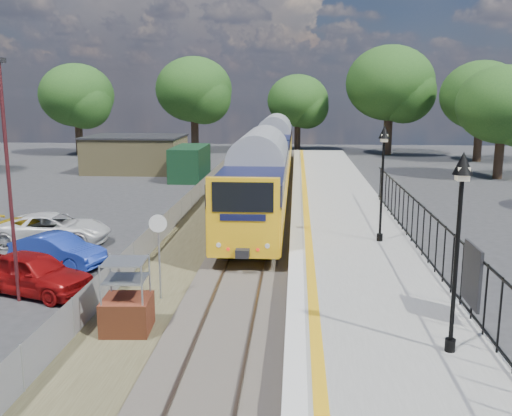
# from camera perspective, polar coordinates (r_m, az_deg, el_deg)

# --- Properties ---
(ground) EXTENTS (120.00, 120.00, 0.00)m
(ground) POSITION_cam_1_polar(r_m,az_deg,el_deg) (17.90, -2.41, -10.66)
(ground) COLOR #2D2D30
(ground) RESTS_ON ground
(track_bed) EXTENTS (5.90, 80.00, 0.29)m
(track_bed) POSITION_cam_1_polar(r_m,az_deg,el_deg) (27.09, -1.12, -2.76)
(track_bed) COLOR #473F38
(track_bed) RESTS_ON ground
(platform) EXTENTS (5.00, 70.00, 0.90)m
(platform) POSITION_cam_1_polar(r_m,az_deg,el_deg) (25.38, 9.12, -3.05)
(platform) COLOR gray
(platform) RESTS_ON ground
(platform_edge) EXTENTS (0.90, 70.00, 0.01)m
(platform_edge) POSITION_cam_1_polar(r_m,az_deg,el_deg) (25.17, 4.47, -1.99)
(platform_edge) COLOR silver
(platform_edge) RESTS_ON platform
(victorian_lamp_south) EXTENTS (0.44, 0.44, 4.60)m
(victorian_lamp_south) POSITION_cam_1_polar(r_m,az_deg,el_deg) (13.21, 19.74, 0.15)
(victorian_lamp_south) COLOR black
(victorian_lamp_south) RESTS_ON platform
(victorian_lamp_north) EXTENTS (0.44, 0.44, 4.60)m
(victorian_lamp_north) POSITION_cam_1_polar(r_m,az_deg,el_deg) (22.87, 12.61, 5.05)
(victorian_lamp_north) COLOR black
(victorian_lamp_north) RESTS_ON platform
(palisade_fence) EXTENTS (0.12, 26.00, 2.00)m
(palisade_fence) POSITION_cam_1_polar(r_m,az_deg,el_deg) (19.89, 17.43, -3.35)
(palisade_fence) COLOR black
(palisade_fence) RESTS_ON platform
(wire_fence) EXTENTS (0.06, 52.00, 1.20)m
(wire_fence) POSITION_cam_1_polar(r_m,az_deg,el_deg) (29.77, -7.88, -0.57)
(wire_fence) COLOR #999EA3
(wire_fence) RESTS_ON ground
(outbuilding) EXTENTS (10.80, 10.10, 3.12)m
(outbuilding) POSITION_cam_1_polar(r_m,az_deg,el_deg) (49.66, -10.97, 5.20)
(outbuilding) COLOR #928452
(outbuilding) RESTS_ON ground
(tree_line) EXTENTS (56.80, 43.80, 11.88)m
(tree_line) POSITION_cam_1_polar(r_m,az_deg,el_deg) (58.48, 3.63, 11.28)
(tree_line) COLOR #332319
(tree_line) RESTS_ON ground
(train) EXTENTS (2.82, 40.83, 3.51)m
(train) POSITION_cam_1_polar(r_m,az_deg,el_deg) (40.91, 1.37, 5.26)
(train) COLOR yellow
(train) RESTS_ON ground
(brick_plinth) EXTENTS (1.43, 1.43, 2.17)m
(brick_plinth) POSITION_cam_1_polar(r_m,az_deg,el_deg) (16.73, -12.82, -8.74)
(brick_plinth) COLOR brown
(brick_plinth) RESTS_ON ground
(speed_sign) EXTENTS (0.58, 0.14, 2.91)m
(speed_sign) POSITION_cam_1_polar(r_m,az_deg,el_deg) (18.74, -9.71, -3.38)
(speed_sign) COLOR #999EA3
(speed_sign) RESTS_ON ground
(carpark_lamp) EXTENTS (0.25, 0.50, 7.79)m
(carpark_lamp) POSITION_cam_1_polar(r_m,az_deg,el_deg) (19.58, -23.57, 3.62)
(carpark_lamp) COLOR #45171A
(carpark_lamp) RESTS_ON ground
(car_red) EXTENTS (4.62, 3.05, 1.46)m
(car_red) POSITION_cam_1_polar(r_m,az_deg,el_deg) (20.90, -21.36, -6.07)
(car_red) COLOR maroon
(car_red) RESTS_ON ground
(car_blue) EXTENTS (4.16, 2.55, 1.29)m
(car_blue) POSITION_cam_1_polar(r_m,az_deg,el_deg) (23.80, -19.20, -4.03)
(car_blue) COLOR #1A329D
(car_blue) RESTS_ON ground
(car_yellow) EXTENTS (4.27, 2.51, 1.16)m
(car_yellow) POSITION_cam_1_polar(r_m,az_deg,el_deg) (27.74, -21.96, -2.23)
(car_yellow) COLOR gold
(car_yellow) RESTS_ON ground
(car_white) EXTENTS (5.21, 2.69, 1.40)m
(car_white) POSITION_cam_1_polar(r_m,az_deg,el_deg) (27.39, -19.64, -1.97)
(car_white) COLOR silver
(car_white) RESTS_ON ground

